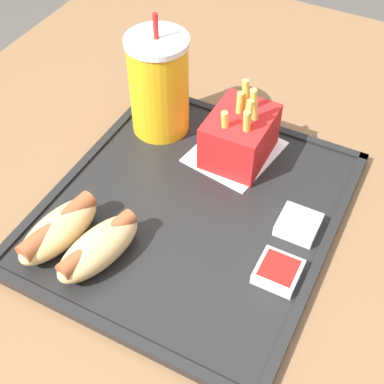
{
  "coord_description": "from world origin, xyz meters",
  "views": [
    {
      "loc": [
        -0.36,
        -0.19,
        1.28
      ],
      "look_at": [
        0.04,
        0.01,
        0.79
      ],
      "focal_mm": 50.0,
      "sensor_mm": 36.0,
      "label": 1
    }
  ],
  "objects": [
    {
      "name": "dining_table",
      "position": [
        0.0,
        0.0,
        0.38
      ],
      "size": [
        1.26,
        0.97,
        0.75
      ],
      "color": "brown",
      "rests_on": "ground_plane"
    },
    {
      "name": "food_tray",
      "position": [
        0.04,
        0.01,
        0.76
      ],
      "size": [
        0.4,
        0.35,
        0.01
      ],
      "color": "black",
      "rests_on": "dining_table"
    },
    {
      "name": "hot_dog_near",
      "position": [
        -0.08,
        0.07,
        0.78
      ],
      "size": [
        0.13,
        0.07,
        0.04
      ],
      "color": "#DBB270",
      "rests_on": "food_tray"
    },
    {
      "name": "sauce_cup_ketchup",
      "position": [
        -0.01,
        -0.12,
        0.77
      ],
      "size": [
        0.05,
        0.05,
        0.02
      ],
      "color": "silver",
      "rests_on": "food_tray"
    },
    {
      "name": "paper_napkin",
      "position": [
        0.16,
        0.01,
        0.76
      ],
      "size": [
        0.14,
        0.12,
        0.0
      ],
      "color": "white",
      "rests_on": "food_tray"
    },
    {
      "name": "sauce_cup_mayo",
      "position": [
        0.07,
        -0.12,
        0.77
      ],
      "size": [
        0.05,
        0.05,
        0.02
      ],
      "color": "silver",
      "rests_on": "food_tray"
    },
    {
      "name": "fries_carton",
      "position": [
        0.16,
        0.0,
        0.8
      ],
      "size": [
        0.1,
        0.08,
        0.12
      ],
      "color": "red",
      "rests_on": "food_tray"
    },
    {
      "name": "hot_dog_far",
      "position": [
        -0.08,
        0.13,
        0.78
      ],
      "size": [
        0.12,
        0.07,
        0.04
      ],
      "color": "#DBB270",
      "rests_on": "food_tray"
    },
    {
      "name": "soda_cup",
      "position": [
        0.16,
        0.13,
        0.83
      ],
      "size": [
        0.09,
        0.09,
        0.18
      ],
      "color": "gold",
      "rests_on": "food_tray"
    }
  ]
}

